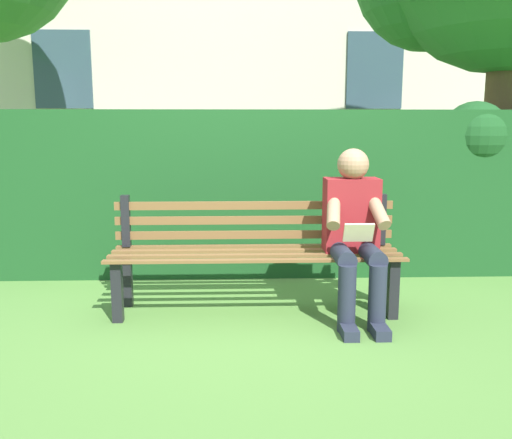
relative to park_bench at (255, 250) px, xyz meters
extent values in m
plane|color=#517F38|center=(0.00, 0.08, -0.44)|extent=(60.00, 60.00, 0.00)
cube|color=black|center=(-0.95, 0.25, -0.23)|extent=(0.07, 0.07, 0.43)
cube|color=black|center=(0.95, 0.25, -0.23)|extent=(0.07, 0.07, 0.43)
cube|color=black|center=(-0.95, -0.10, -0.23)|extent=(0.07, 0.07, 0.43)
cube|color=black|center=(0.95, -0.10, -0.23)|extent=(0.07, 0.07, 0.43)
cube|color=brown|center=(0.00, -0.15, -0.01)|extent=(2.06, 0.06, 0.02)
cube|color=brown|center=(0.00, 0.00, -0.01)|extent=(2.06, 0.06, 0.02)
cube|color=brown|center=(0.00, 0.15, -0.01)|extent=(2.06, 0.06, 0.02)
cube|color=brown|center=(0.00, 0.30, -0.01)|extent=(2.06, 0.06, 0.02)
cube|color=black|center=(-0.95, -0.14, 0.19)|extent=(0.06, 0.06, 0.38)
cube|color=black|center=(0.95, -0.14, 0.19)|extent=(0.06, 0.06, 0.38)
cube|color=brown|center=(0.00, -0.14, 0.08)|extent=(2.06, 0.02, 0.06)
cube|color=brown|center=(0.00, -0.14, 0.19)|extent=(2.06, 0.02, 0.06)
cube|color=brown|center=(0.00, -0.14, 0.31)|extent=(2.06, 0.02, 0.06)
cube|color=maroon|center=(-0.68, 0.06, 0.26)|extent=(0.38, 0.22, 0.52)
sphere|color=#A57A5B|center=(-0.68, 0.08, 0.62)|extent=(0.22, 0.22, 0.22)
cylinder|color=#232838|center=(-0.78, 0.27, 0.02)|extent=(0.13, 0.42, 0.13)
cylinder|color=#232838|center=(-0.58, 0.27, 0.02)|extent=(0.13, 0.42, 0.13)
cylinder|color=#232838|center=(-0.78, 0.48, -0.22)|extent=(0.12, 0.12, 0.45)
cylinder|color=#232838|center=(-0.58, 0.48, -0.22)|extent=(0.12, 0.12, 0.45)
cube|color=#232838|center=(-0.78, 0.56, -0.41)|extent=(0.10, 0.24, 0.07)
cube|color=#232838|center=(-0.58, 0.56, -0.41)|extent=(0.10, 0.24, 0.07)
cylinder|color=#A57A5B|center=(-0.83, 0.20, 0.32)|extent=(0.14, 0.32, 0.26)
cylinder|color=#A57A5B|center=(-0.53, 0.20, 0.32)|extent=(0.14, 0.32, 0.26)
cube|color=beige|center=(-0.68, 0.32, 0.19)|extent=(0.20, 0.07, 0.13)
cube|color=#19471E|center=(-0.37, -1.11, 0.29)|extent=(5.42, 0.67, 1.46)
sphere|color=#19471E|center=(-2.00, -1.01, 0.80)|extent=(0.60, 0.60, 0.60)
sphere|color=#19471E|center=(0.98, -1.18, 0.73)|extent=(0.54, 0.54, 0.54)
cylinder|color=brown|center=(-2.66, -1.93, 0.79)|extent=(0.34, 0.34, 2.47)
cube|color=#334756|center=(-2.09, -5.11, 1.74)|extent=(0.90, 0.04, 1.20)
cube|color=#334756|center=(2.86, -5.11, 1.74)|extent=(0.90, 0.04, 1.20)
camera|label=1|loc=(0.13, 3.88, 0.90)|focal=38.50mm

